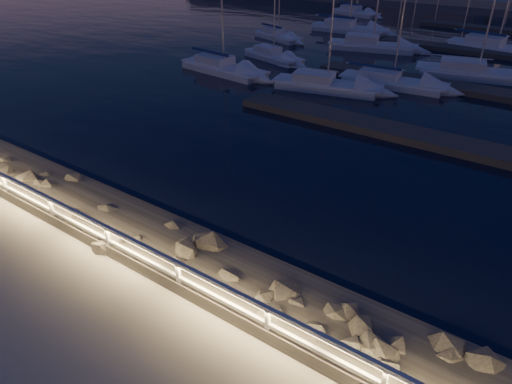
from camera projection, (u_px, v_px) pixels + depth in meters
ground at (236, 321)px, 12.00m from camera, size 400.00×400.00×0.00m
harbor_water at (487, 80)px, 34.54m from camera, size 400.00×440.00×0.60m
guard_rail at (233, 298)px, 11.64m from camera, size 44.11×0.12×1.06m
riprap at (369, 343)px, 11.64m from camera, size 31.39×2.88×1.40m
floating_docks at (493, 69)px, 35.16m from camera, size 22.00×36.00×0.40m
sailboat_a at (272, 55)px, 38.38m from camera, size 6.24×3.26×10.29m
sailboat_b at (222, 67)px, 34.95m from camera, size 7.83×3.10×13.00m
sailboat_c at (390, 80)px, 31.88m from camera, size 7.51×2.93×12.43m
sailboat_e at (277, 35)px, 45.55m from camera, size 6.16×3.42×10.18m
sailboat_f at (324, 84)px, 31.11m from camera, size 7.65×3.78×12.57m
sailboat_g at (474, 71)px, 33.69m from camera, size 8.98×4.46×14.70m
sailboat_i at (370, 45)px, 41.47m from camera, size 8.16×4.32×13.46m
sailboat_j at (494, 46)px, 40.81m from camera, size 8.77×3.68×14.50m
sailboat_m at (355, 12)px, 58.44m from camera, size 6.88×3.59×11.36m
sailboat_n at (347, 27)px, 48.85m from camera, size 8.37×3.13×13.96m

